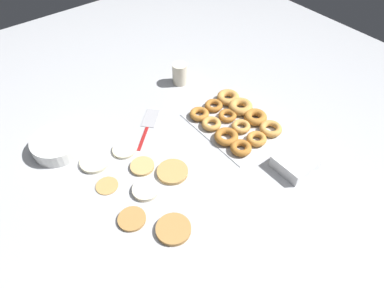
% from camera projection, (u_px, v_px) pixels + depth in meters
% --- Properties ---
extents(ground_plane, '(3.00, 3.00, 0.00)m').
position_uv_depth(ground_plane, '(171.00, 166.00, 1.33)').
color(ground_plane, '#B2B5BA').
extents(pancake_0, '(0.09, 0.09, 0.01)m').
position_uv_depth(pancake_0, '(142.00, 166.00, 1.32)').
color(pancake_0, tan).
rests_on(pancake_0, ground_plane).
extents(pancake_1, '(0.12, 0.12, 0.02)m').
position_uv_depth(pancake_1, '(173.00, 229.00, 1.13)').
color(pancake_1, '#B27F42').
rests_on(pancake_1, ground_plane).
extents(pancake_2, '(0.12, 0.12, 0.01)m').
position_uv_depth(pancake_2, '(95.00, 162.00, 1.34)').
color(pancake_2, beige).
rests_on(pancake_2, ground_plane).
extents(pancake_3, '(0.10, 0.10, 0.02)m').
position_uv_depth(pancake_3, '(146.00, 190.00, 1.24)').
color(pancake_3, beige).
rests_on(pancake_3, ground_plane).
extents(pancake_4, '(0.10, 0.10, 0.01)m').
position_uv_depth(pancake_4, '(124.00, 150.00, 1.38)').
color(pancake_4, beige).
rests_on(pancake_4, ground_plane).
extents(pancake_5, '(0.08, 0.08, 0.01)m').
position_uv_depth(pancake_5, '(107.00, 185.00, 1.26)').
color(pancake_5, tan).
rests_on(pancake_5, ground_plane).
extents(pancake_6, '(0.12, 0.12, 0.02)m').
position_uv_depth(pancake_6, '(172.00, 172.00, 1.30)').
color(pancake_6, tan).
rests_on(pancake_6, ground_plane).
extents(pancake_7, '(0.10, 0.10, 0.01)m').
position_uv_depth(pancake_7, '(132.00, 219.00, 1.16)').
color(pancake_7, '#B27F42').
rests_on(pancake_7, ground_plane).
extents(donut_tray, '(0.39, 0.29, 0.04)m').
position_uv_depth(donut_tray, '(235.00, 120.00, 1.49)').
color(donut_tray, silver).
rests_on(donut_tray, ground_plane).
extents(batter_bowl, '(0.21, 0.21, 0.06)m').
position_uv_depth(batter_bowl, '(58.00, 144.00, 1.37)').
color(batter_bowl, white).
rests_on(batter_bowl, ground_plane).
extents(container_stack, '(0.13, 0.14, 0.05)m').
position_uv_depth(container_stack, '(295.00, 162.00, 1.31)').
color(container_stack, white).
rests_on(container_stack, ground_plane).
extents(paper_cup, '(0.07, 0.07, 0.10)m').
position_uv_depth(paper_cup, '(180.00, 74.00, 1.66)').
color(paper_cup, beige).
rests_on(paper_cup, ground_plane).
extents(spatula, '(0.20, 0.21, 0.01)m').
position_uv_depth(spatula, '(149.00, 122.00, 1.50)').
color(spatula, maroon).
rests_on(spatula, ground_plane).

